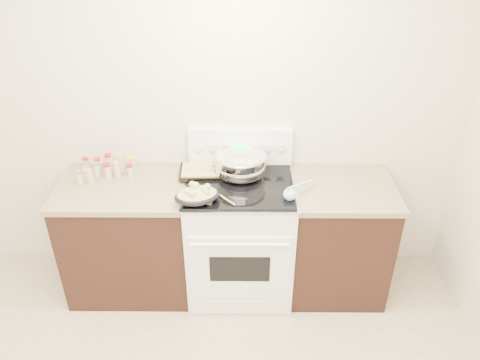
{
  "coord_description": "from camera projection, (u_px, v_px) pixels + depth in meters",
  "views": [
    {
      "loc": [
        0.37,
        -1.36,
        2.66
      ],
      "look_at": [
        0.35,
        1.37,
        1.0
      ],
      "focal_mm": 35.0,
      "sensor_mm": 36.0,
      "label": 1
    }
  ],
  "objects": [
    {
      "name": "spice_jars",
      "position": [
        105.0,
        168.0,
        3.38
      ],
      "size": [
        0.39,
        0.24,
        0.13
      ],
      "color": "#BFB28C",
      "rests_on": "counter_left"
    },
    {
      "name": "counter_right",
      "position": [
        337.0,
        237.0,
        3.52
      ],
      "size": [
        0.73,
        0.67,
        0.92
      ],
      "color": "black",
      "rests_on": "ground"
    },
    {
      "name": "roasting_pan",
      "position": [
        197.0,
        195.0,
        3.05
      ],
      "size": [
        0.35,
        0.29,
        0.11
      ],
      "color": "black",
      "rests_on": "kitchen_range"
    },
    {
      "name": "blue_ladle",
      "position": [
        291.0,
        193.0,
        3.09
      ],
      "size": [
        0.22,
        0.23,
        0.11
      ],
      "color": "#9FD4ED",
      "rests_on": "kitchen_range"
    },
    {
      "name": "baking_sheet",
      "position": [
        205.0,
        170.0,
        3.39
      ],
      "size": [
        0.37,
        0.27,
        0.06
      ],
      "color": "black",
      "rests_on": "kitchen_range"
    },
    {
      "name": "mixing_bowl",
      "position": [
        241.0,
        165.0,
        3.32
      ],
      "size": [
        0.39,
        0.39,
        0.22
      ],
      "color": "silver",
      "rests_on": "kitchen_range"
    },
    {
      "name": "room_shell",
      "position": [
        139.0,
        212.0,
        1.66
      ],
      "size": [
        4.1,
        3.6,
        2.75
      ],
      "color": "beige",
      "rests_on": "ground"
    },
    {
      "name": "wooden_spoon",
      "position": [
        214.0,
        200.0,
        3.07
      ],
      "size": [
        0.2,
        0.22,
        0.04
      ],
      "color": "tan",
      "rests_on": "kitchen_range"
    },
    {
      "name": "counter_left",
      "position": [
        130.0,
        236.0,
        3.53
      ],
      "size": [
        0.93,
        0.67,
        0.92
      ],
      "color": "black",
      "rests_on": "ground"
    },
    {
      "name": "kitchen_range",
      "position": [
        240.0,
        234.0,
        3.51
      ],
      "size": [
        0.78,
        0.73,
        1.22
      ],
      "color": "white",
      "rests_on": "ground"
    }
  ]
}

